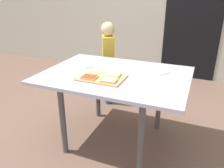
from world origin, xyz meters
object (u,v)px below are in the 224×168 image
(cutting_board, at_px, (102,78))
(child_left, at_px, (108,58))
(plate_white_right, at_px, (158,71))
(plate_white_left, at_px, (81,66))
(pizza_slice_near_left, at_px, (89,77))
(pizza_slice_far_right, at_px, (113,75))
(pizza_slice_near_right, at_px, (109,80))
(dining_table, at_px, (115,81))

(cutting_board, xyz_separation_m, child_left, (-0.35, 0.94, -0.11))
(plate_white_right, distance_m, child_left, 0.96)
(plate_white_left, bearing_deg, pizza_slice_near_left, -50.24)
(pizza_slice_near_left, xyz_separation_m, pizza_slice_far_right, (0.16, 0.13, 0.00))
(cutting_board, relative_size, pizza_slice_far_right, 2.76)
(pizza_slice_near_left, bearing_deg, pizza_slice_far_right, 37.85)
(pizza_slice_near_right, height_order, plate_white_left, pizza_slice_near_right)
(pizza_slice_far_right, bearing_deg, dining_table, 98.20)
(pizza_slice_near_right, bearing_deg, pizza_slice_far_right, 97.91)
(plate_white_left, xyz_separation_m, child_left, (-0.02, 0.72, -0.11))
(cutting_board, relative_size, plate_white_left, 1.98)
(plate_white_right, height_order, plate_white_left, same)
(pizza_slice_far_right, height_order, plate_white_right, pizza_slice_far_right)
(plate_white_right, bearing_deg, dining_table, -149.27)
(dining_table, height_order, pizza_slice_near_left, pizza_slice_near_left)
(pizza_slice_near_right, relative_size, child_left, 0.13)
(cutting_board, bearing_deg, pizza_slice_near_left, -141.49)
(cutting_board, distance_m, plate_white_right, 0.56)
(pizza_slice_far_right, bearing_deg, pizza_slice_near_left, -142.15)
(cutting_board, relative_size, plate_white_right, 1.98)
(plate_white_right, xyz_separation_m, child_left, (-0.77, 0.58, -0.11))
(pizza_slice_near_right, distance_m, pizza_slice_near_left, 0.18)
(cutting_board, relative_size, child_left, 0.37)
(dining_table, height_order, plate_white_right, plate_white_right)
(dining_table, xyz_separation_m, pizza_slice_near_left, (-0.15, -0.22, 0.10))
(pizza_slice_near_left, bearing_deg, plate_white_right, 40.75)
(plate_white_left, bearing_deg, pizza_slice_far_right, -22.06)
(plate_white_right, distance_m, plate_white_left, 0.76)
(child_left, bearing_deg, dining_table, -62.27)
(dining_table, distance_m, pizza_slice_far_right, 0.14)
(pizza_slice_near_right, height_order, pizza_slice_far_right, same)
(pizza_slice_far_right, relative_size, plate_white_left, 0.72)
(pizza_slice_near_left, bearing_deg, cutting_board, 38.51)
(dining_table, distance_m, pizza_slice_near_right, 0.24)
(pizza_slice_near_left, distance_m, pizza_slice_far_right, 0.21)
(plate_white_right, bearing_deg, plate_white_left, -169.39)
(plate_white_right, bearing_deg, child_left, 143.07)
(plate_white_right, relative_size, plate_white_left, 1.00)
(dining_table, bearing_deg, pizza_slice_near_right, -81.97)
(pizza_slice_near_right, xyz_separation_m, plate_white_left, (-0.43, 0.29, -0.02))
(dining_table, relative_size, plate_white_left, 6.62)
(plate_white_left, height_order, child_left, child_left)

